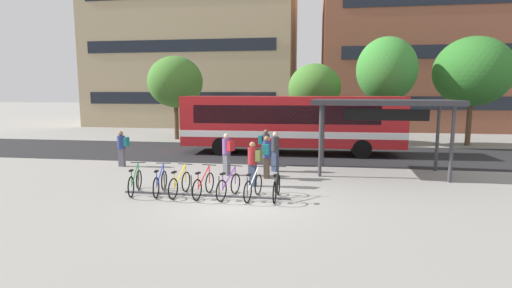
# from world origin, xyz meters

# --- Properties ---
(ground) EXTENTS (200.00, 200.00, 0.00)m
(ground) POSITION_xyz_m (0.00, 0.00, 0.00)
(ground) COLOR gray
(bus_lane_asphalt) EXTENTS (80.00, 7.20, 0.01)m
(bus_lane_asphalt) POSITION_xyz_m (0.00, 9.78, 0.00)
(bus_lane_asphalt) COLOR #232326
(bus_lane_asphalt) RESTS_ON ground
(city_bus) EXTENTS (12.08, 2.82, 3.20)m
(city_bus) POSITION_xyz_m (0.99, 9.78, 1.78)
(city_bus) COLOR red
(city_bus) RESTS_ON ground
(bike_rack) EXTENTS (5.70, 0.13, 0.70)m
(bike_rack) POSITION_xyz_m (-1.35, 0.50, 0.09)
(bike_rack) COLOR #47474C
(bike_rack) RESTS_ON ground
(parked_bicycle_green_0) EXTENTS (0.55, 1.70, 0.99)m
(parked_bicycle_green_0) POSITION_xyz_m (-3.83, 0.50, 0.38)
(parked_bicycle_green_0) COLOR black
(parked_bicycle_green_0) RESTS_ON ground
(parked_bicycle_blue_1) EXTENTS (0.52, 1.71, 0.99)m
(parked_bicycle_blue_1) POSITION_xyz_m (-2.93, 0.52, 0.38)
(parked_bicycle_blue_1) COLOR black
(parked_bicycle_blue_1) RESTS_ON ground
(parked_bicycle_yellow_2) EXTENTS (0.52, 1.72, 0.99)m
(parked_bicycle_yellow_2) POSITION_xyz_m (-2.22, 0.47, 0.38)
(parked_bicycle_yellow_2) COLOR black
(parked_bicycle_yellow_2) RESTS_ON ground
(parked_bicycle_red_3) EXTENTS (0.52, 1.71, 0.99)m
(parked_bicycle_red_3) POSITION_xyz_m (-1.39, 0.45, 0.38)
(parked_bicycle_red_3) COLOR black
(parked_bicycle_red_3) RESTS_ON ground
(parked_bicycle_purple_4) EXTENTS (0.61, 1.68, 0.99)m
(parked_bicycle_purple_4) POSITION_xyz_m (-0.54, 0.46, 0.38)
(parked_bicycle_purple_4) COLOR black
(parked_bicycle_purple_4) RESTS_ON ground
(parked_bicycle_white_5) EXTENTS (0.53, 1.70, 0.99)m
(parked_bicycle_white_5) POSITION_xyz_m (0.27, 0.45, 0.38)
(parked_bicycle_white_5) COLOR black
(parked_bicycle_white_5) RESTS_ON ground
(parked_bicycle_black_6) EXTENTS (0.52, 1.72, 0.99)m
(parked_bicycle_black_6) POSITION_xyz_m (1.03, 0.51, 0.38)
(parked_bicycle_black_6) COLOR black
(parked_bicycle_black_6) RESTS_ON ground
(transit_shelter) EXTENTS (5.91, 3.37, 3.12)m
(transit_shelter) POSITION_xyz_m (4.99, 5.04, 2.92)
(transit_shelter) COLOR #38383D
(transit_shelter) RESTS_ON ground
(commuter_teal_pack_0) EXTENTS (0.54, 0.36, 1.70)m
(commuter_teal_pack_0) POSITION_xyz_m (-0.06, 6.11, 0.98)
(commuter_teal_pack_0) COLOR #565660
(commuter_teal_pack_0) RESTS_ON ground
(commuter_red_pack_1) EXTENTS (0.61, 0.54, 1.76)m
(commuter_red_pack_1) POSITION_xyz_m (-1.35, 3.77, 1.02)
(commuter_red_pack_1) COLOR #565660
(commuter_red_pack_1) RESTS_ON ground
(commuter_olive_pack_2) EXTENTS (0.59, 0.44, 1.65)m
(commuter_olive_pack_2) POSITION_xyz_m (0.02, 2.08, 0.95)
(commuter_olive_pack_2) COLOR #2D3851
(commuter_olive_pack_2) RESTS_ON ground
(commuter_teal_pack_3) EXTENTS (0.53, 0.35, 1.66)m
(commuter_teal_pack_3) POSITION_xyz_m (-6.59, 4.88, 0.95)
(commuter_teal_pack_3) COLOR #565660
(commuter_teal_pack_3) RESTS_ON ground
(commuter_teal_pack_4) EXTENTS (0.37, 0.54, 1.71)m
(commuter_teal_pack_4) POSITION_xyz_m (0.34, 3.43, 0.98)
(commuter_teal_pack_4) COLOR #47382D
(commuter_teal_pack_4) RESTS_ON ground
(commuter_red_pack_5) EXTENTS (0.61, 0.54, 1.73)m
(commuter_red_pack_5) POSITION_xyz_m (0.51, 4.84, 1.00)
(commuter_red_pack_5) COLOR #2D3851
(commuter_red_pack_5) RESTS_ON ground
(street_tree_0) EXTENTS (4.73, 4.73, 6.89)m
(street_tree_0) POSITION_xyz_m (12.04, 14.76, 4.70)
(street_tree_0) COLOR brown
(street_tree_0) RESTS_ON ground
(street_tree_1) EXTENTS (3.78, 3.78, 6.90)m
(street_tree_1) POSITION_xyz_m (6.70, 14.20, 4.83)
(street_tree_1) COLOR brown
(street_tree_1) RESTS_ON ground
(street_tree_2) EXTENTS (3.93, 3.93, 5.98)m
(street_tree_2) POSITION_xyz_m (-7.72, 15.08, 4.14)
(street_tree_2) COLOR brown
(street_tree_2) RESTS_ON ground
(street_tree_3) EXTENTS (3.54, 3.54, 5.34)m
(street_tree_3) POSITION_xyz_m (2.18, 14.96, 3.68)
(street_tree_3) COLOR brown
(street_tree_3) RESTS_ON ground
(building_left_wing) EXTENTS (20.46, 12.52, 14.27)m
(building_left_wing) POSITION_xyz_m (-10.21, 29.08, 7.14)
(building_left_wing) COLOR tan
(building_left_wing) RESTS_ON ground
(building_right_wing) EXTENTS (23.79, 13.88, 20.90)m
(building_right_wing) POSITION_xyz_m (14.83, 29.05, 10.45)
(building_right_wing) COLOR brown
(building_right_wing) RESTS_ON ground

